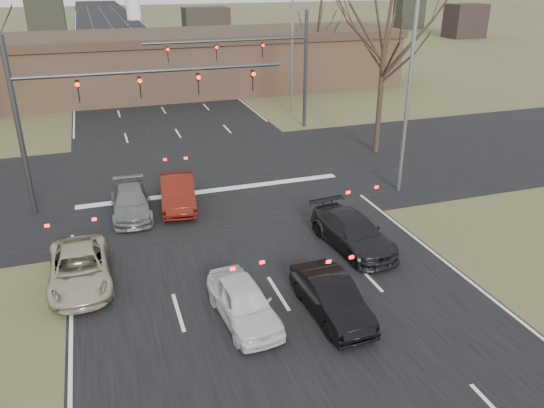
{
  "coord_description": "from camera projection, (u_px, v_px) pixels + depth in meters",
  "views": [
    {
      "loc": [
        -5.24,
        -11.78,
        10.35
      ],
      "look_at": [
        0.84,
        6.16,
        2.0
      ],
      "focal_mm": 35.0,
      "sensor_mm": 36.0,
      "label": 1
    }
  ],
  "objects": [
    {
      "name": "streetlight_right_near",
      "position": [
        406.0,
        81.0,
        24.92
      ],
      "size": [
        2.34,
        0.25,
        10.0
      ],
      "color": "gray",
      "rests_on": "ground"
    },
    {
      "name": "building",
      "position": [
        172.0,
        63.0,
        48.36
      ],
      "size": [
        42.4,
        10.4,
        5.3
      ],
      "color": "#8D644C",
      "rests_on": "ground"
    },
    {
      "name": "road_main",
      "position": [
        131.0,
        59.0,
        67.91
      ],
      "size": [
        14.0,
        300.0,
        0.02
      ],
      "primitive_type": "cube",
      "color": "black",
      "rests_on": "ground"
    },
    {
      "name": "car_charcoal_sedan",
      "position": [
        353.0,
        232.0,
        21.4
      ],
      "size": [
        2.33,
        4.81,
        1.35
      ],
      "primitive_type": "imported",
      "rotation": [
        0.0,
        0.0,
        0.1
      ],
      "color": "black",
      "rests_on": "ground"
    },
    {
      "name": "ground",
      "position": [
        311.0,
        347.0,
        15.92
      ],
      "size": [
        360.0,
        360.0,
        0.0
      ],
      "primitive_type": "plane",
      "color": "#48532C",
      "rests_on": "ground"
    },
    {
      "name": "car_grey_ahead",
      "position": [
        131.0,
        202.0,
        24.32
      ],
      "size": [
        1.91,
        4.34,
        1.24
      ],
      "primitive_type": "imported",
      "rotation": [
        0.0,
        0.0,
        -0.04
      ],
      "color": "slate",
      "rests_on": "ground"
    },
    {
      "name": "car_red_ahead",
      "position": [
        178.0,
        192.0,
        25.17
      ],
      "size": [
        2.07,
        4.55,
        1.45
      ],
      "primitive_type": "imported",
      "rotation": [
        0.0,
        0.0,
        -0.13
      ],
      "color": "#55140C",
      "rests_on": "ground"
    },
    {
      "name": "tree_right_far",
      "position": [
        318.0,
        12.0,
        47.85
      ],
      "size": [
        5.4,
        5.4,
        9.0
      ],
      "color": "black",
      "rests_on": "ground"
    },
    {
      "name": "car_black_hatch",
      "position": [
        331.0,
        297.0,
        17.16
      ],
      "size": [
        1.49,
        4.0,
        1.3
      ],
      "primitive_type": "imported",
      "rotation": [
        0.0,
        0.0,
        0.03
      ],
      "color": "black",
      "rests_on": "ground"
    },
    {
      "name": "mast_arm_far",
      "position": [
        267.0,
        57.0,
        35.64
      ],
      "size": [
        11.12,
        0.24,
        8.0
      ],
      "color": "#383A3D",
      "rests_on": "ground"
    },
    {
      "name": "streetlight_right_far",
      "position": [
        290.0,
        40.0,
        39.8
      ],
      "size": [
        2.34,
        0.25,
        10.0
      ],
      "color": "gray",
      "rests_on": "ground"
    },
    {
      "name": "mast_arm_near",
      "position": [
        94.0,
        100.0,
        23.6
      ],
      "size": [
        12.12,
        0.24,
        8.0
      ],
      "color": "#383A3D",
      "rests_on": "ground"
    },
    {
      "name": "car_white_sedan",
      "position": [
        244.0,
        302.0,
        16.91
      ],
      "size": [
        1.88,
        3.98,
        1.31
      ],
      "primitive_type": "imported",
      "rotation": [
        0.0,
        0.0,
        0.09
      ],
      "color": "silver",
      "rests_on": "ground"
    },
    {
      "name": "road_cross",
      "position": [
        206.0,
        177.0,
        28.91
      ],
      "size": [
        200.0,
        14.0,
        0.02
      ],
      "primitive_type": "cube",
      "color": "black",
      "rests_on": "ground"
    },
    {
      "name": "car_silver_suv",
      "position": [
        79.0,
        268.0,
        18.88
      ],
      "size": [
        2.16,
        4.57,
        1.26
      ],
      "primitive_type": "imported",
      "rotation": [
        0.0,
        0.0,
        0.01
      ],
      "color": "#B3AD91",
      "rests_on": "ground"
    }
  ]
}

